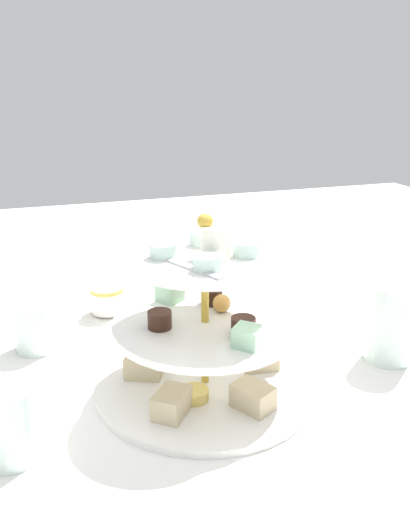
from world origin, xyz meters
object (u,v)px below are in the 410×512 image
water_glass_mid_back (9,424)px  teacup_with_saucer (107,301)px  water_glass_tall_right (390,323)px  tiered_serving_stand (205,338)px  water_glass_short_left (36,327)px  butter_knife_right (236,295)px

water_glass_mid_back → teacup_with_saucer: bearing=155.7°
water_glass_tall_right → teacup_with_saucer: 0.47m
tiered_serving_stand → water_glass_short_left: 0.28m
butter_knife_right → water_glass_mid_back: size_ratio=2.01×
teacup_with_saucer → water_glass_short_left: bearing=-52.5°
water_glass_tall_right → butter_knife_right: 0.33m
water_glass_tall_right → butter_knife_right: size_ratio=0.67×
tiered_serving_stand → butter_knife_right: size_ratio=1.70×
teacup_with_saucer → water_glass_mid_back: 0.38m
tiered_serving_stand → water_glass_short_left: bearing=-132.0°
water_glass_short_left → teacup_with_saucer: size_ratio=0.80×
butter_knife_right → water_glass_mid_back: bearing=77.1°
tiered_serving_stand → teacup_with_saucer: size_ratio=3.21×
tiered_serving_stand → teacup_with_saucer: tiered_serving_stand is taller
teacup_with_saucer → butter_knife_right: teacup_with_saucer is taller
tiered_serving_stand → butter_knife_right: 0.34m
tiered_serving_stand → water_glass_tall_right: size_ratio=2.53×
water_glass_short_left → water_glass_mid_back: bearing=-7.8°
tiered_serving_stand → teacup_with_saucer: bearing=-163.0°
tiered_serving_stand → butter_knife_right: (-0.29, 0.16, -0.07)m
water_glass_short_left → teacup_with_saucer: water_glass_short_left is taller
teacup_with_saucer → tiered_serving_stand: bearing=17.0°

